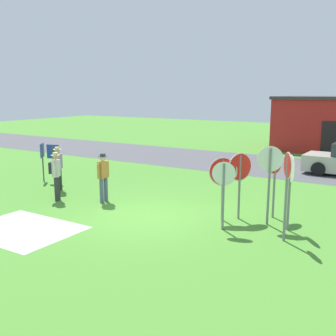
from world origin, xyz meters
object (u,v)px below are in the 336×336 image
at_px(stop_sign_leaning_right, 240,174).
at_px(person_with_sunhat, 56,173).
at_px(stop_sign_leaning_left, 224,184).
at_px(stop_sign_rear_left, 275,173).
at_px(info_panel_middle, 42,155).
at_px(stop_sign_low_front, 287,181).
at_px(stop_sign_far_back, 223,178).
at_px(stop_sign_tallest, 270,172).
at_px(info_panel_leftmost, 53,156).
at_px(person_near_signs, 58,166).
at_px(person_in_teal, 103,175).
at_px(stop_sign_nearest, 290,179).

relative_size(stop_sign_leaning_right, person_with_sunhat, 1.18).
distance_m(stop_sign_leaning_left, stop_sign_rear_left, 2.05).
bearing_deg(person_with_sunhat, info_panel_middle, 146.54).
relative_size(stop_sign_low_front, person_with_sunhat, 1.36).
distance_m(stop_sign_leaning_right, stop_sign_far_back, 0.55).
xyz_separation_m(stop_sign_tallest, stop_sign_far_back, (-1.33, -0.27, -0.28)).
bearing_deg(stop_sign_low_front, person_with_sunhat, -177.60).
bearing_deg(info_panel_leftmost, person_with_sunhat, -40.65).
bearing_deg(stop_sign_tallest, person_near_signs, -177.95).
relative_size(info_panel_leftmost, info_panel_middle, 0.99).
xyz_separation_m(stop_sign_rear_left, info_panel_leftmost, (-9.59, -0.13, -0.30)).
distance_m(stop_sign_far_back, person_with_sunhat, 6.09).
height_order(stop_sign_low_front, stop_sign_far_back, stop_sign_low_front).
xyz_separation_m(stop_sign_low_front, person_in_teal, (-6.51, 0.39, -0.61)).
xyz_separation_m(stop_sign_low_front, stop_sign_leaning_left, (-1.73, -0.04, -0.29)).
relative_size(stop_sign_tallest, info_panel_middle, 1.42).
height_order(stop_sign_leaning_left, stop_sign_tallest, stop_sign_tallest).
relative_size(stop_sign_rear_left, person_in_teal, 1.21).
height_order(person_in_teal, info_panel_leftmost, person_in_teal).
distance_m(stop_sign_low_front, stop_sign_tallest, 1.29).
bearing_deg(stop_sign_rear_left, stop_sign_leaning_left, -115.03).
distance_m(stop_sign_leaning_right, stop_sign_rear_left, 1.10).
height_order(stop_sign_leaning_right, stop_sign_leaning_left, stop_sign_leaning_right).
distance_m(stop_sign_low_front, stop_sign_leaning_right, 2.07).
relative_size(stop_sign_nearest, info_panel_leftmost, 1.32).
xyz_separation_m(stop_sign_nearest, person_with_sunhat, (-7.94, -1.23, -0.46)).
xyz_separation_m(person_near_signs, info_panel_leftmost, (-1.32, 0.96, 0.14)).
height_order(stop_sign_low_front, stop_sign_nearest, stop_sign_low_front).
xyz_separation_m(person_with_sunhat, info_panel_middle, (-2.94, 1.94, 0.12)).
bearing_deg(info_panel_leftmost, stop_sign_far_back, -6.39).
height_order(person_in_teal, info_panel_middle, person_in_teal).
xyz_separation_m(stop_sign_tallest, info_panel_leftmost, (-9.67, 0.66, -0.47)).
distance_m(stop_sign_low_front, person_in_teal, 6.55).
bearing_deg(stop_sign_low_front, stop_sign_nearest, 99.70).
distance_m(stop_sign_tallest, person_near_signs, 8.38).
xyz_separation_m(stop_sign_low_front, stop_sign_tallest, (-0.78, 1.03, -0.00)).
xyz_separation_m(stop_sign_leaning_right, person_in_teal, (-4.78, -0.74, -0.42)).
height_order(stop_sign_far_back, info_panel_middle, stop_sign_far_back).
relative_size(person_with_sunhat, person_in_teal, 1.00).
height_order(stop_sign_leaning_left, person_in_teal, stop_sign_leaning_left).
bearing_deg(person_near_signs, stop_sign_rear_left, 7.51).
distance_m(stop_sign_tallest, stop_sign_rear_left, 0.81).
relative_size(stop_sign_nearest, stop_sign_tallest, 0.92).
xyz_separation_m(stop_sign_leaning_left, stop_sign_far_back, (-0.38, 0.79, 0.01)).
height_order(stop_sign_leaning_left, person_with_sunhat, stop_sign_leaning_left).
height_order(stop_sign_nearest, person_with_sunhat, stop_sign_nearest).
xyz_separation_m(stop_sign_nearest, stop_sign_rear_left, (-0.71, 0.92, -0.05)).
xyz_separation_m(stop_sign_leaning_left, person_with_sunhat, (-6.36, -0.30, -0.30)).
xyz_separation_m(stop_sign_rear_left, person_in_teal, (-5.64, -1.43, -0.44)).
distance_m(stop_sign_tallest, stop_sign_far_back, 1.38).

